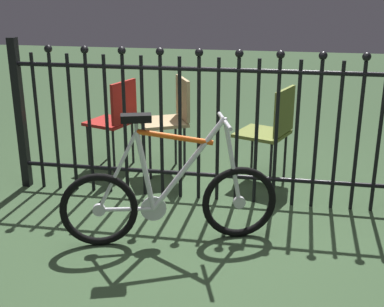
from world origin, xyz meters
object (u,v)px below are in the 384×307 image
object	(u,v)px
chair_red	(116,116)
chair_olive	(271,126)
bicycle	(170,199)
chair_tan	(171,115)

from	to	relation	value
chair_red	chair_olive	bearing A→B (deg)	-5.27
bicycle	chair_tan	size ratio (longest dim) A/B	1.62
bicycle	chair_olive	world-z (taller)	bicycle
chair_olive	chair_red	distance (m)	1.49
bicycle	chair_red	world-z (taller)	bicycle
chair_red	bicycle	bearing A→B (deg)	-59.01
bicycle	chair_olive	distance (m)	1.43
bicycle	chair_olive	xyz separation A→B (m)	(0.64, 1.26, 0.20)
chair_tan	chair_olive	bearing A→B (deg)	-6.92
bicycle	chair_red	xyz separation A→B (m)	(-0.84, 1.40, 0.19)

